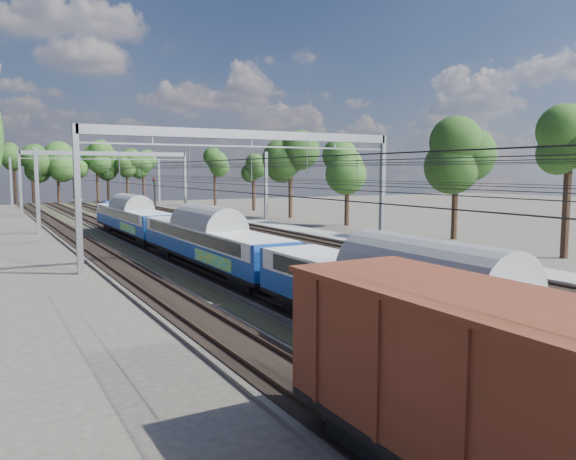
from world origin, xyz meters
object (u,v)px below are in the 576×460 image
emu_train (210,235)px  signal_near (155,193)px  signal_far (154,190)px  worker (135,209)px

emu_train → signal_near: 46.27m
signal_near → emu_train: bearing=-119.9°
signal_near → signal_far: bearing=57.0°
signal_near → signal_far: 10.28m
emu_train → worker: bearing=81.4°
signal_far → worker: bearing=-108.6°
worker → signal_far: size_ratio=0.33×
emu_train → signal_near: signal_near is taller
emu_train → worker: 48.33m
worker → signal_near: (2.26, -2.49, 2.33)m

